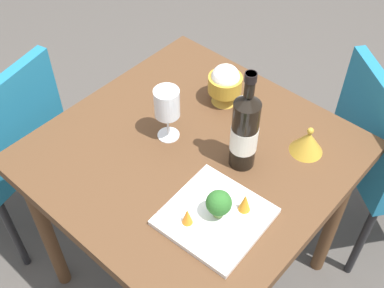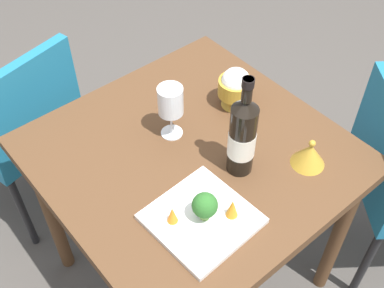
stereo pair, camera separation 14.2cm
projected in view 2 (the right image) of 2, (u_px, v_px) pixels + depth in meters
ground_plane at (192, 271)px, 1.98m from camera, size 8.00×8.00×0.00m
dining_table at (192, 170)px, 1.51m from camera, size 0.85×0.85×0.73m
chair_by_wall at (26, 125)px, 1.81m from camera, size 0.48×0.48×0.85m
wine_bottle at (242, 136)px, 1.30m from camera, size 0.08×0.08×0.33m
wine_glass at (170, 103)px, 1.40m from camera, size 0.08×0.08×0.18m
rice_bowl at (235, 87)px, 1.53m from camera, size 0.11×0.11×0.14m
rice_bowl_lid at (309, 154)px, 1.38m from camera, size 0.10×0.10×0.09m
serving_plate at (202, 219)px, 1.26m from camera, size 0.26×0.26×0.02m
broccoli_floret at (205, 206)px, 1.22m from camera, size 0.07×0.07×0.09m
carrot_garnish_left at (172, 215)px, 1.23m from camera, size 0.03×0.03×0.05m
carrot_garnish_right at (232, 208)px, 1.24m from camera, size 0.03×0.03×0.06m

